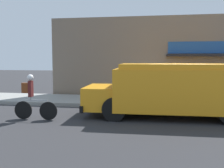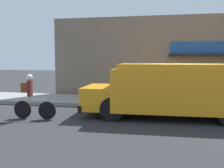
{
  "view_description": "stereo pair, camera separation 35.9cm",
  "coord_description": "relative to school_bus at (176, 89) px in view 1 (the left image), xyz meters",
  "views": [
    {
      "loc": [
        -0.91,
        -11.2,
        2.18
      ],
      "look_at": [
        -2.86,
        -0.2,
        1.1
      ],
      "focal_mm": 42.0,
      "sensor_mm": 36.0,
      "label": 1
    },
    {
      "loc": [
        -0.55,
        -11.13,
        2.18
      ],
      "look_at": [
        -2.86,
        -0.2,
        1.1
      ],
      "focal_mm": 42.0,
      "sensor_mm": 36.0,
      "label": 2
    }
  ],
  "objects": [
    {
      "name": "sidewalk",
      "position": [
        0.23,
        2.73,
        -0.98
      ],
      "size": [
        28.0,
        2.87,
        0.17
      ],
      "color": "gray",
      "rests_on": "ground_plane"
    },
    {
      "name": "ground_plane",
      "position": [
        0.23,
        1.3,
        -1.07
      ],
      "size": [
        70.0,
        70.0,
        0.0
      ],
      "primitive_type": "plane",
      "color": "#2B2B2D"
    },
    {
      "name": "school_bus",
      "position": [
        0.0,
        0.0,
        0.0
      ],
      "size": [
        6.37,
        2.71,
        1.99
      ],
      "rotation": [
        0.0,
        0.0,
        0.03
      ],
      "color": "orange",
      "rests_on": "ground_plane"
    },
    {
      "name": "cyclist",
      "position": [
        -5.1,
        -1.28,
        -0.26
      ],
      "size": [
        1.61,
        0.23,
        1.63
      ],
      "rotation": [
        0.0,
        0.0,
        0.03
      ],
      "color": "black",
      "rests_on": "ground_plane"
    },
    {
      "name": "storefront",
      "position": [
        0.28,
        4.46,
        1.17
      ],
      "size": [
        13.85,
        0.85,
        4.45
      ],
      "color": "#756656",
      "rests_on": "ground_plane"
    }
  ]
}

